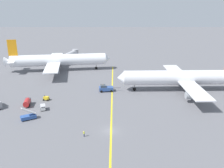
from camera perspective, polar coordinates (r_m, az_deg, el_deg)
ground_plane at (r=68.16m, az=-0.52°, el=-10.87°), size 600.00×600.00×0.00m
taxiway_stripe at (r=77.02m, az=-0.15°, el=-7.21°), size 1.61×120.00×0.01m
airliner_at_gate_left at (r=127.97m, az=-12.56°, el=5.47°), size 53.25×44.13×16.41m
airliner_being_pushed at (r=99.78m, az=15.53°, el=1.43°), size 49.00×45.40×15.34m
pushback_tug at (r=96.32m, az=-1.53°, el=-1.00°), size 8.79×3.62×2.97m
gse_fuel_bowser_stubby at (r=87.84m, az=-19.29°, el=-4.02°), size 2.60×5.13×2.40m
gse_baggage_cart_trailing at (r=83.08m, az=-15.92°, el=-5.33°), size 2.32×3.07×1.71m
gse_stair_truck_yellow at (r=77.92m, az=-19.03°, el=-7.15°), size 4.90×3.94×4.06m
gse_gpu_cart_small at (r=90.86m, az=-15.20°, el=-3.22°), size 2.38×2.00×1.90m
ground_crew_ramp_agent_by_cones at (r=65.44m, az=-6.61°, el=-11.48°), size 0.50×0.36×1.65m
jet_bridge at (r=147.12m, az=-9.95°, el=6.74°), size 9.04×22.96×5.86m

